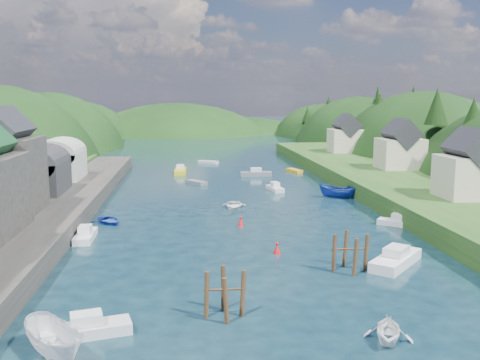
{
  "coord_description": "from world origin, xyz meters",
  "views": [
    {
      "loc": [
        -6.79,
        -37.8,
        14.36
      ],
      "look_at": [
        0.0,
        28.0,
        4.0
      ],
      "focal_mm": 40.0,
      "sensor_mm": 36.0,
      "label": 1
    }
  ],
  "objects": [
    {
      "name": "ground",
      "position": [
        0.0,
        50.0,
        0.0
      ],
      "size": [
        600.0,
        600.0,
        0.0
      ],
      "primitive_type": "plane",
      "color": "black",
      "rests_on": "ground"
    },
    {
      "name": "right_bank_cottages",
      "position": [
        28.0,
        48.33,
        5.84
      ],
      "size": [
        9.0,
        59.24,
        8.41
      ],
      "color": "beige",
      "rests_on": "terrace_right"
    },
    {
      "name": "hillside_right",
      "position": [
        45.0,
        75.0,
        -7.41
      ],
      "size": [
        36.0,
        245.56,
        48.0
      ],
      "color": "black",
      "rests_on": "ground"
    },
    {
      "name": "moored_boats",
      "position": [
        -0.58,
        20.85,
        0.61
      ],
      "size": [
        37.42,
        91.03,
        2.24
      ],
      "color": "slate",
      "rests_on": "ground"
    },
    {
      "name": "quay_left",
      "position": [
        -24.0,
        20.0,
        1.0
      ],
      "size": [
        12.0,
        110.0,
        2.0
      ],
      "primitive_type": "cube",
      "color": "#2D2B28",
      "rests_on": "ground"
    },
    {
      "name": "channel_buoy_near",
      "position": [
        1.52,
        9.31,
        0.48
      ],
      "size": [
        0.7,
        0.7,
        1.1
      ],
      "color": "red",
      "rests_on": "ground"
    },
    {
      "name": "channel_buoy_far",
      "position": [
        -0.69,
        20.45,
        0.48
      ],
      "size": [
        0.7,
        0.7,
        1.1
      ],
      "color": "red",
      "rests_on": "ground"
    },
    {
      "name": "far_hills",
      "position": [
        1.22,
        174.01,
        -10.8
      ],
      "size": [
        103.0,
        68.0,
        44.0
      ],
      "color": "black",
      "rests_on": "ground"
    },
    {
      "name": "hill_trees",
      "position": [
        1.46,
        64.22,
        11.12
      ],
      "size": [
        91.19,
        153.73,
        11.92
      ],
      "color": "black",
      "rests_on": "ground"
    },
    {
      "name": "piling_cluster_near",
      "position": [
        -4.36,
        -4.43,
        1.28
      ],
      "size": [
        2.85,
        2.7,
        3.7
      ],
      "color": "#382314",
      "rests_on": "ground"
    },
    {
      "name": "terrace_right",
      "position": [
        25.0,
        40.0,
        1.2
      ],
      "size": [
        16.0,
        120.0,
        2.4
      ],
      "primitive_type": "cube",
      "color": "#234719",
      "rests_on": "ground"
    },
    {
      "name": "boat_sheds",
      "position": [
        -26.0,
        39.0,
        5.27
      ],
      "size": [
        7.0,
        21.0,
        7.5
      ],
      "color": "#2D2D30",
      "rests_on": "quay_left"
    },
    {
      "name": "hillside_left",
      "position": [
        -45.0,
        75.0,
        -8.03
      ],
      "size": [
        44.0,
        245.56,
        52.0
      ],
      "color": "black",
      "rests_on": "ground"
    },
    {
      "name": "piling_cluster_far",
      "position": [
        6.72,
        3.92,
        1.28
      ],
      "size": [
        3.29,
        3.06,
        3.69
      ],
      "color": "#382314",
      "rests_on": "ground"
    }
  ]
}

